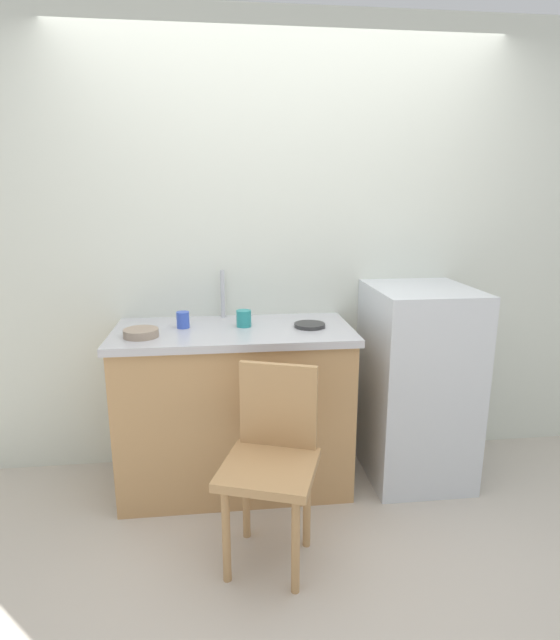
{
  "coord_description": "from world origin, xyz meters",
  "views": [
    {
      "loc": [
        -0.37,
        -2.03,
        1.63
      ],
      "look_at": [
        -0.06,
        0.6,
        0.97
      ],
      "focal_mm": 28.58,
      "sensor_mm": 36.0,
      "label": 1
    }
  ],
  "objects_px": {
    "refrigerator": "(416,383)",
    "hotplate": "(310,325)",
    "cup_blue": "(183,320)",
    "chair": "(272,456)",
    "terracotta_bowl": "(141,333)",
    "cup_teal": "(244,318)"
  },
  "relations": [
    {
      "from": "cup_blue",
      "to": "chair",
      "type": "bearing_deg",
      "value": -58.63
    },
    {
      "from": "chair",
      "to": "cup_teal",
      "type": "distance_m",
      "value": 0.82
    },
    {
      "from": "refrigerator",
      "to": "chair",
      "type": "height_order",
      "value": "refrigerator"
    },
    {
      "from": "terracotta_bowl",
      "to": "cup_teal",
      "type": "bearing_deg",
      "value": 15.26
    },
    {
      "from": "refrigerator",
      "to": "cup_teal",
      "type": "height_order",
      "value": "refrigerator"
    },
    {
      "from": "refrigerator",
      "to": "cup_blue",
      "type": "height_order",
      "value": "refrigerator"
    },
    {
      "from": "chair",
      "to": "terracotta_bowl",
      "type": "xyz_separation_m",
      "value": [
        -0.61,
        0.52,
        0.45
      ]
    },
    {
      "from": "chair",
      "to": "terracotta_bowl",
      "type": "relative_size",
      "value": 5.05
    },
    {
      "from": "chair",
      "to": "refrigerator",
      "type": "bearing_deg",
      "value": 54.0
    },
    {
      "from": "terracotta_bowl",
      "to": "chair",
      "type": "bearing_deg",
      "value": -40.3
    },
    {
      "from": "cup_blue",
      "to": "cup_teal",
      "type": "bearing_deg",
      "value": -2.11
    },
    {
      "from": "refrigerator",
      "to": "hotplate",
      "type": "xyz_separation_m",
      "value": [
        -0.63,
        -0.01,
        0.37
      ]
    },
    {
      "from": "chair",
      "to": "cup_teal",
      "type": "height_order",
      "value": "cup_teal"
    },
    {
      "from": "refrigerator",
      "to": "cup_blue",
      "type": "xyz_separation_m",
      "value": [
        -1.32,
        0.05,
        0.4
      ]
    },
    {
      "from": "cup_teal",
      "to": "cup_blue",
      "type": "height_order",
      "value": "cup_teal"
    },
    {
      "from": "refrigerator",
      "to": "chair",
      "type": "xyz_separation_m",
      "value": [
        -0.91,
        -0.62,
        -0.06
      ]
    },
    {
      "from": "refrigerator",
      "to": "cup_blue",
      "type": "distance_m",
      "value": 1.38
    },
    {
      "from": "chair",
      "to": "terracotta_bowl",
      "type": "height_order",
      "value": "terracotta_bowl"
    },
    {
      "from": "hotplate",
      "to": "chair",
      "type": "bearing_deg",
      "value": -113.92
    },
    {
      "from": "hotplate",
      "to": "cup_teal",
      "type": "xyz_separation_m",
      "value": [
        -0.36,
        0.05,
        0.04
      ]
    },
    {
      "from": "terracotta_bowl",
      "to": "cup_blue",
      "type": "distance_m",
      "value": 0.26
    },
    {
      "from": "chair",
      "to": "hotplate",
      "type": "distance_m",
      "value": 0.8
    }
  ]
}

